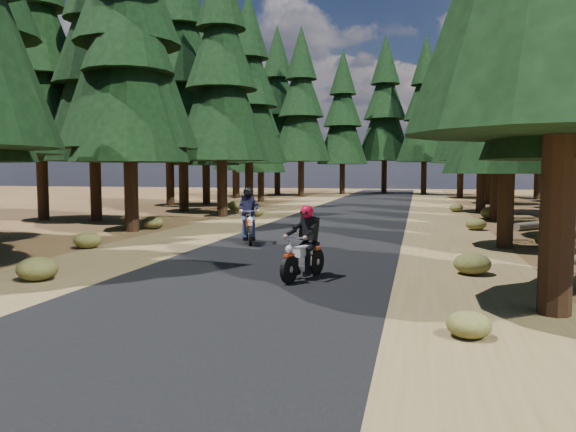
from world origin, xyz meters
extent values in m
plane|color=#4A301A|center=(0.00, 0.00, 0.00)|extent=(120.00, 120.00, 0.00)
cube|color=black|center=(0.00, 5.00, 0.01)|extent=(6.00, 100.00, 0.01)
cube|color=brown|center=(-4.60, 5.00, 0.00)|extent=(3.20, 100.00, 0.01)
cube|color=brown|center=(4.60, 5.00, 0.00)|extent=(3.20, 100.00, 0.01)
cylinder|color=black|center=(5.66, -3.70, 2.92)|extent=(0.53, 0.53, 5.85)
cylinder|color=black|center=(-7.26, 6.17, 2.67)|extent=(0.51, 0.51, 5.34)
cone|color=black|center=(-7.26, 6.17, 6.01)|extent=(4.54, 4.54, 6.68)
cone|color=black|center=(-7.26, 6.17, 8.42)|extent=(3.47, 3.47, 4.81)
cylinder|color=black|center=(6.06, 4.48, 2.26)|extent=(0.48, 0.48, 4.52)
cone|color=black|center=(6.06, 4.48, 5.08)|extent=(3.84, 3.84, 5.65)
cone|color=black|center=(6.06, 4.48, 7.12)|extent=(2.94, 2.94, 4.07)
cylinder|color=black|center=(-7.70, 6.96, 3.21)|extent=(0.56, 0.56, 6.43)
cone|color=black|center=(-7.70, 6.96, 7.23)|extent=(5.46, 5.46, 8.03)
cylinder|color=black|center=(8.28, 7.39, 2.92)|extent=(0.53, 0.53, 5.84)
cone|color=black|center=(8.28, 7.39, 6.57)|extent=(4.96, 4.96, 7.30)
cylinder|color=black|center=(-11.13, 9.93, 2.78)|extent=(0.52, 0.52, 5.56)
cone|color=black|center=(-11.13, 9.93, 6.26)|extent=(4.73, 4.73, 6.95)
cone|color=black|center=(-11.13, 9.93, 8.76)|extent=(3.62, 3.62, 5.01)
cylinder|color=black|center=(-6.35, 13.89, 2.86)|extent=(0.53, 0.53, 5.72)
cone|color=black|center=(-6.35, 13.89, 6.43)|extent=(4.86, 4.86, 7.15)
cone|color=black|center=(-6.35, 13.89, 9.01)|extent=(3.72, 3.72, 5.15)
cylinder|color=black|center=(6.98, 14.07, 2.25)|extent=(0.48, 0.48, 4.51)
cone|color=black|center=(6.98, 14.07, 5.07)|extent=(3.83, 3.83, 5.64)
cone|color=black|center=(6.98, 14.07, 7.10)|extent=(2.93, 2.93, 4.06)
cone|color=black|center=(6.98, 14.07, 9.13)|extent=(2.03, 2.03, 3.38)
cylinder|color=black|center=(-9.76, 16.85, 3.18)|extent=(0.55, 0.55, 6.37)
cone|color=black|center=(-9.76, 16.85, 7.16)|extent=(5.41, 5.41, 7.96)
cone|color=black|center=(-9.76, 16.85, 10.03)|extent=(4.14, 4.14, 5.73)
cylinder|color=black|center=(10.48, 16.81, 3.24)|extent=(0.56, 0.56, 6.47)
cone|color=black|center=(10.48, 16.81, 7.28)|extent=(5.50, 5.50, 8.09)
cone|color=black|center=(10.48, 16.81, 10.19)|extent=(4.21, 4.21, 5.82)
cylinder|color=black|center=(-7.00, 20.76, 2.82)|extent=(0.53, 0.53, 5.64)
cone|color=black|center=(-7.00, 20.76, 6.34)|extent=(4.79, 4.79, 7.05)
cone|color=black|center=(-7.00, 20.76, 8.88)|extent=(3.67, 3.67, 5.08)
cone|color=black|center=(-7.00, 20.76, 11.42)|extent=(2.54, 2.54, 4.23)
cylinder|color=black|center=(6.93, 19.74, 2.91)|extent=(0.53, 0.53, 5.83)
cone|color=black|center=(6.93, 19.74, 6.56)|extent=(4.95, 4.95, 7.29)
cone|color=black|center=(6.93, 19.74, 9.18)|extent=(3.79, 3.79, 5.25)
cylinder|color=black|center=(-10.86, 23.22, 2.72)|extent=(0.52, 0.52, 5.45)
cone|color=black|center=(-10.86, 23.22, 6.13)|extent=(4.63, 4.63, 6.81)
cone|color=black|center=(-10.86, 23.22, 8.58)|extent=(3.54, 3.54, 4.90)
cone|color=black|center=(-10.86, 23.22, 11.03)|extent=(2.45, 2.45, 4.09)
cylinder|color=black|center=(11.52, 24.15, 2.31)|extent=(0.48, 0.48, 4.61)
cone|color=black|center=(11.52, 24.15, 5.19)|extent=(3.92, 3.92, 5.77)
cone|color=black|center=(11.52, 24.15, 7.27)|extent=(3.00, 3.00, 4.15)
cone|color=black|center=(11.52, 24.15, 9.34)|extent=(2.08, 2.08, 3.46)
cylinder|color=black|center=(-8.12, 27.46, 2.21)|extent=(0.48, 0.48, 4.42)
cone|color=black|center=(-8.12, 27.46, 4.97)|extent=(3.76, 3.76, 5.52)
cone|color=black|center=(-8.12, 27.46, 6.96)|extent=(2.87, 2.87, 3.98)
cone|color=black|center=(-8.12, 27.46, 8.95)|extent=(1.99, 1.99, 3.31)
cylinder|color=black|center=(8.34, 28.41, 2.88)|extent=(0.53, 0.53, 5.76)
cone|color=black|center=(8.34, 28.41, 6.48)|extent=(4.90, 4.90, 7.21)
cone|color=black|center=(8.34, 28.41, 9.08)|extent=(3.75, 3.75, 5.19)
cone|color=black|center=(8.34, 28.41, 11.67)|extent=(2.59, 2.59, 4.32)
cylinder|color=black|center=(-11.79, 32.77, 2.37)|extent=(0.49, 0.49, 4.75)
cone|color=black|center=(-11.79, 32.77, 5.34)|extent=(4.04, 4.04, 5.93)
cone|color=black|center=(-11.79, 32.77, 7.48)|extent=(3.09, 3.09, 4.27)
cone|color=black|center=(-11.79, 32.77, 9.61)|extent=(2.14, 2.14, 3.56)
cylinder|color=black|center=(13.03, 32.09, 2.83)|extent=(0.53, 0.53, 5.66)
cone|color=black|center=(13.03, 32.09, 6.37)|extent=(4.81, 4.81, 7.07)
cone|color=black|center=(13.03, 32.09, 8.91)|extent=(3.68, 3.68, 5.09)
cone|color=black|center=(13.03, 32.09, 11.46)|extent=(2.55, 2.55, 4.24)
cylinder|color=black|center=(-14.00, 10.00, 3.00)|extent=(0.54, 0.54, 6.00)
cone|color=black|center=(-14.00, 10.00, 6.75)|extent=(5.10, 5.10, 7.50)
cone|color=black|center=(-14.00, 10.00, 9.45)|extent=(3.90, 3.90, 5.40)
cylinder|color=black|center=(-13.00, 22.00, 3.20)|extent=(0.56, 0.56, 6.40)
cone|color=black|center=(-13.00, 22.00, 7.20)|extent=(5.44, 5.44, 8.00)
cone|color=black|center=(-13.00, 22.00, 10.08)|extent=(4.16, 4.16, 5.76)
cone|color=black|center=(-13.00, 22.00, 12.96)|extent=(2.88, 2.88, 4.80)
cylinder|color=black|center=(13.00, 26.00, 3.00)|extent=(0.54, 0.54, 6.00)
cone|color=black|center=(13.00, 26.00, 6.75)|extent=(5.10, 5.10, 7.50)
cone|color=black|center=(13.00, 26.00, 9.45)|extent=(3.90, 3.90, 5.40)
cone|color=black|center=(13.00, 26.00, 12.15)|extent=(2.70, 2.70, 4.50)
cylinder|color=black|center=(-7.00, 37.00, 3.20)|extent=(0.56, 0.56, 6.40)
cone|color=black|center=(-7.00, 37.00, 7.20)|extent=(5.44, 5.44, 8.00)
cone|color=black|center=(-7.00, 37.00, 10.08)|extent=(4.16, 4.16, 5.76)
cone|color=black|center=(-7.00, 37.00, 12.96)|extent=(2.88, 2.88, 4.80)
cylinder|color=black|center=(7.00, 37.00, 3.00)|extent=(0.54, 0.54, 6.00)
cone|color=black|center=(7.00, 37.00, 6.75)|extent=(5.10, 5.10, 7.50)
cone|color=black|center=(7.00, 37.00, 9.45)|extent=(3.90, 3.90, 5.40)
cone|color=black|center=(7.00, 37.00, 12.15)|extent=(2.70, 2.70, 4.50)
cylinder|color=black|center=(-10.00, 40.00, 3.40)|extent=(0.57, 0.57, 6.80)
cone|color=black|center=(-10.00, 40.00, 7.65)|extent=(5.78, 5.78, 8.50)
cone|color=black|center=(-10.00, 40.00, 10.71)|extent=(4.42, 4.42, 6.12)
cone|color=black|center=(-10.00, 40.00, 13.77)|extent=(3.06, 3.06, 5.10)
cylinder|color=black|center=(10.00, 40.00, 3.20)|extent=(0.56, 0.56, 6.40)
cone|color=black|center=(10.00, 40.00, 7.20)|extent=(5.44, 5.44, 8.00)
cone|color=black|center=(10.00, 40.00, 10.08)|extent=(4.16, 4.16, 5.76)
cone|color=black|center=(10.00, 40.00, 12.96)|extent=(2.88, 2.88, 4.80)
cylinder|color=black|center=(-4.00, 43.00, 3.00)|extent=(0.54, 0.54, 6.00)
cone|color=black|center=(-4.00, 43.00, 6.75)|extent=(5.10, 5.10, 7.50)
cone|color=black|center=(-4.00, 43.00, 9.45)|extent=(3.90, 3.90, 5.40)
cone|color=black|center=(-4.00, 43.00, 12.15)|extent=(2.70, 2.70, 4.50)
cylinder|color=black|center=(4.00, 43.00, 3.20)|extent=(0.56, 0.56, 6.40)
cone|color=black|center=(4.00, 43.00, 7.20)|extent=(5.44, 5.44, 8.00)
cone|color=black|center=(4.00, 43.00, 10.08)|extent=(4.16, 4.16, 5.76)
cone|color=black|center=(4.00, 43.00, 12.96)|extent=(2.88, 2.88, 4.80)
cylinder|color=black|center=(0.00, 46.00, 3.40)|extent=(0.57, 0.57, 6.80)
cone|color=black|center=(0.00, 46.00, 7.65)|extent=(5.78, 5.78, 8.50)
cone|color=black|center=(0.00, 46.00, 10.71)|extent=(4.42, 4.42, 6.12)
cone|color=black|center=(0.00, 46.00, 13.77)|extent=(3.06, 3.06, 5.10)
cylinder|color=black|center=(-13.00, 36.00, 2.80)|extent=(0.52, 0.52, 5.60)
cone|color=black|center=(-13.00, 36.00, 6.30)|extent=(4.76, 4.76, 7.00)
cone|color=black|center=(-13.00, 36.00, 8.82)|extent=(3.64, 3.64, 5.04)
cone|color=black|center=(-13.00, 36.00, 11.34)|extent=(2.52, 2.52, 4.20)
cylinder|color=black|center=(13.00, 36.00, 3.00)|extent=(0.54, 0.54, 6.00)
cone|color=black|center=(13.00, 36.00, 6.75)|extent=(5.10, 5.10, 7.50)
cone|color=black|center=(13.00, 36.00, 9.45)|extent=(3.90, 3.90, 5.40)
cone|color=black|center=(13.00, 36.00, 12.15)|extent=(2.70, 2.70, 4.50)
cylinder|color=#4C4233|center=(8.97, 11.49, 0.16)|extent=(3.78, 4.01, 0.32)
ellipsoid|color=#474C1E|center=(-6.25, 1.56, 0.25)|extent=(0.82, 0.82, 0.49)
ellipsoid|color=#474C1E|center=(7.36, 4.77, 0.25)|extent=(0.83, 0.83, 0.50)
ellipsoid|color=#474C1E|center=(4.20, -5.36, 0.19)|extent=(0.63, 0.63, 0.38)
ellipsoid|color=#474C1E|center=(-4.42, -3.14, 0.26)|extent=(0.85, 0.85, 0.51)
ellipsoid|color=#474C1E|center=(4.69, -0.31, 0.25)|extent=(0.83, 0.83, 0.50)
ellipsoid|color=#474C1E|center=(5.60, 19.55, 0.23)|extent=(0.75, 0.75, 0.45)
ellipsoid|color=#474C1E|center=(-6.73, 17.44, 0.32)|extent=(1.06, 1.06, 0.64)
ellipsoid|color=#474C1E|center=(-6.91, 7.19, 0.26)|extent=(0.86, 0.86, 0.51)
ellipsoid|color=#474C1E|center=(6.93, 14.92, 0.31)|extent=(1.03, 1.03, 0.62)
ellipsoid|color=#474C1E|center=(5.72, 9.62, 0.24)|extent=(0.80, 0.80, 0.48)
ellipsoid|color=#474C1E|center=(-4.59, 14.06, 0.23)|extent=(0.76, 0.76, 0.46)
cube|color=black|center=(1.09, -1.73, 1.08)|extent=(0.41, 0.32, 0.52)
sphere|color=red|center=(1.09, -1.73, 1.46)|extent=(0.36, 0.36, 0.29)
cube|color=black|center=(-1.82, 3.75, 1.22)|extent=(0.47, 0.38, 0.58)
sphere|color=black|center=(-1.82, 3.75, 1.65)|extent=(0.42, 0.42, 0.33)
camera|label=1|loc=(3.46, -13.44, 2.34)|focal=35.00mm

